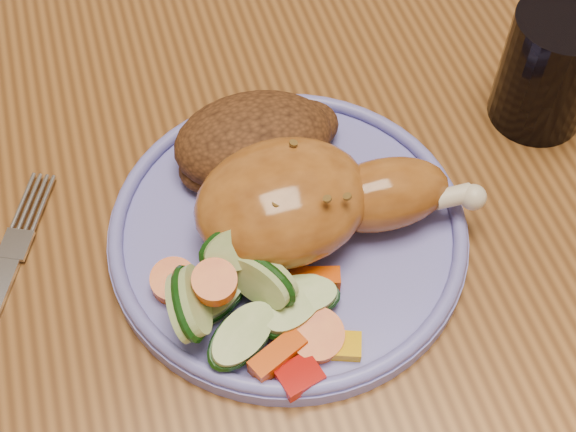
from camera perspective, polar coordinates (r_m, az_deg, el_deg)
The scene contains 7 objects.
dining_table at distance 0.68m, azimuth 6.73°, elevation 0.85°, with size 0.90×1.40×0.75m.
plate at distance 0.55m, azimuth 0.00°, elevation -1.25°, with size 0.24×0.24×0.01m, color #6968C1.
plate_rim at distance 0.54m, azimuth 0.00°, elevation -0.60°, with size 0.24×0.24×0.01m, color #6968C1.
chicken_leg at distance 0.52m, azimuth 1.40°, elevation 1.13°, with size 0.20×0.10×0.06m.
rice_pilaf at distance 0.57m, azimuth -2.24°, elevation 5.38°, with size 0.12×0.08×0.05m.
vegetable_pile at distance 0.50m, azimuth -2.62°, elevation -5.90°, with size 0.12×0.12×0.06m.
drinking_glass at distance 0.62m, azimuth 18.10°, elevation 9.90°, with size 0.07×0.07×0.09m, color black.
Camera 1 is at (-0.19, -0.35, 1.21)m, focal length 50.00 mm.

